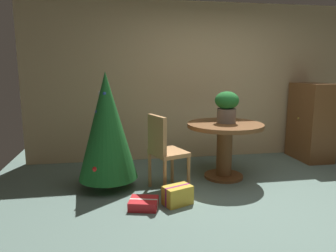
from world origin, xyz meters
name	(u,v)px	position (x,y,z in m)	size (l,w,h in m)	color
ground_plane	(262,208)	(0.00, 0.00, 0.00)	(6.60, 6.60, 0.00)	slate
back_wall_panel	(207,82)	(0.00, 2.20, 1.30)	(6.00, 0.10, 2.60)	tan
round_dining_table	(225,139)	(-0.08, 1.05, 0.56)	(1.05, 1.05, 0.78)	brown
flower_vase	(227,105)	(-0.04, 1.10, 1.02)	(0.33, 0.34, 0.44)	#665B51
wooden_chair_left_near	(164,148)	(-0.99, 0.72, 0.55)	(0.51, 0.55, 0.96)	#B27F4C
holiday_tree	(107,126)	(-1.68, 0.94, 0.81)	(0.75, 0.75, 1.49)	brown
gift_box_red	(144,203)	(-1.29, 0.24, 0.05)	(0.37, 0.34, 0.10)	red
gift_box_gold	(178,195)	(-0.90, 0.27, 0.11)	(0.37, 0.30, 0.22)	gold
wooden_cabinet	(311,122)	(1.69, 1.70, 0.64)	(0.49, 0.75, 1.29)	brown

